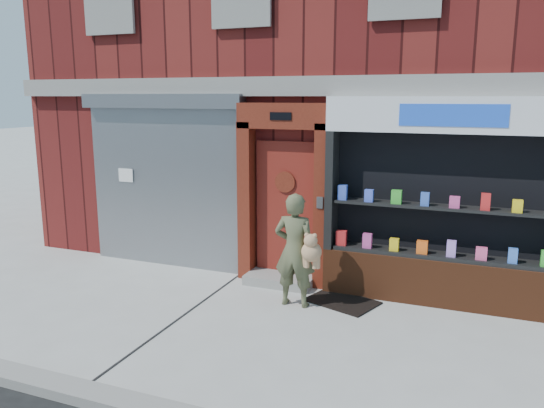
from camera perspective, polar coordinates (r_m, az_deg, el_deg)
The scene contains 7 objects.
ground at distance 7.01m, azimuth 1.65°, elevation -13.84°, with size 80.00×80.00×0.00m, color #9E9E99.
building at distance 12.18m, azimuth 11.86°, elevation 16.00°, with size 12.00×8.16×8.00m.
shutter_bay at distance 9.50m, azimuth -11.44°, elevation 3.55°, with size 3.10×0.30×3.04m.
red_door_bay at distance 8.48m, azimuth 1.26°, elevation 1.03°, with size 1.52×0.58×2.90m.
pharmacy_bay at distance 7.95m, azimuth 18.25°, elevation -0.89°, with size 3.50×0.41×3.00m.
woman at distance 7.63m, azimuth 2.61°, elevation -4.98°, with size 0.73×0.42×1.66m.
doormat at distance 8.06m, azimuth 7.55°, elevation -10.33°, with size 0.98×0.68×0.02m, color black.
Camera 1 is at (2.15, -5.95, 3.00)m, focal length 35.00 mm.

